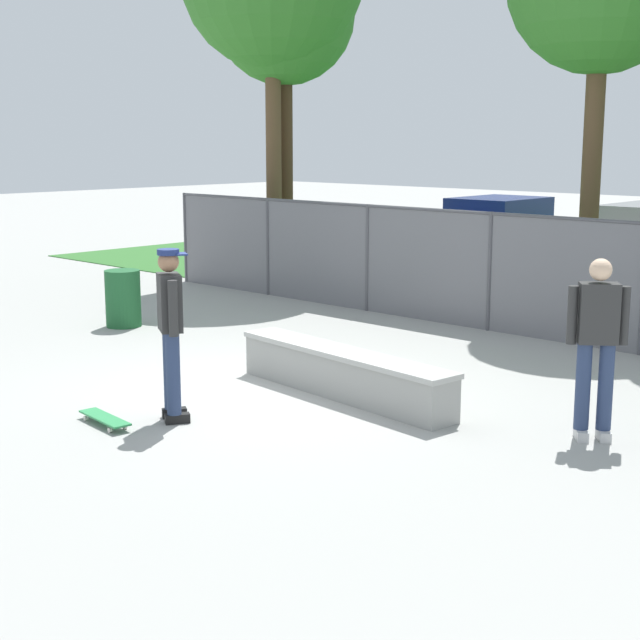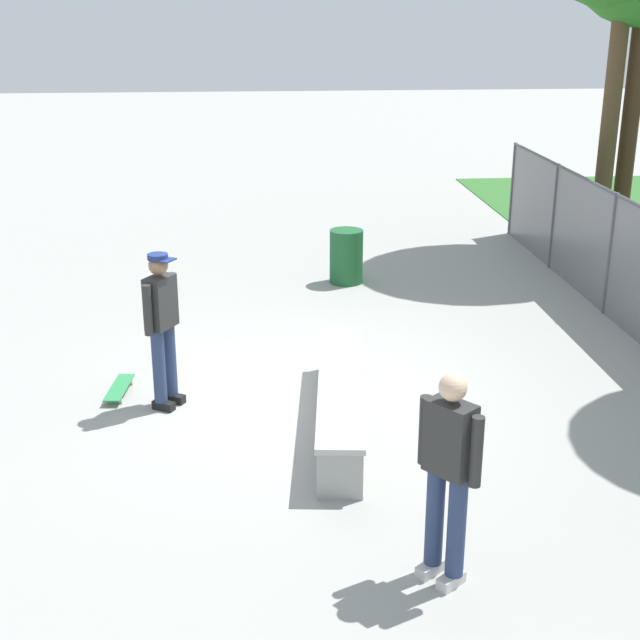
% 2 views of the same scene
% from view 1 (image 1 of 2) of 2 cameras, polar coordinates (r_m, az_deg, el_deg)
% --- Properties ---
extents(ground_plane, '(80.00, 80.00, 0.00)m').
position_cam_1_polar(ground_plane, '(11.35, -3.83, -4.25)').
color(ground_plane, '#9E9E99').
extents(concrete_ledge, '(3.30, 0.83, 0.55)m').
position_cam_1_polar(concrete_ledge, '(11.00, 1.41, -3.23)').
color(concrete_ledge, '#999993').
rests_on(concrete_ledge, ground).
extents(skateboarder, '(0.53, 0.41, 1.84)m').
position_cam_1_polar(skateboarder, '(10.01, -9.02, -0.35)').
color(skateboarder, black).
rests_on(skateboarder, ground).
extents(skateboard, '(0.82, 0.29, 0.09)m').
position_cam_1_polar(skateboard, '(10.21, -12.88, -5.81)').
color(skateboard, '#2D8C4C').
rests_on(skateboard, ground).
extents(chainlink_fence, '(15.07, 0.07, 1.86)m').
position_cam_1_polar(chainlink_fence, '(14.88, 10.22, 3.18)').
color(chainlink_fence, '#4C4C51').
rests_on(chainlink_fence, ground).
extents(tree_near_left, '(2.92, 2.92, 6.95)m').
position_cam_1_polar(tree_near_left, '(20.32, -2.17, 17.89)').
color(tree_near_left, '#47301E').
rests_on(tree_near_left, ground).
extents(car_blue, '(2.06, 4.22, 1.66)m').
position_cam_1_polar(car_blue, '(21.72, 10.56, 5.11)').
color(car_blue, '#233D9E').
rests_on(car_blue, ground).
extents(bystander, '(0.49, 0.44, 1.82)m').
position_cam_1_polar(bystander, '(9.67, 16.38, -1.19)').
color(bystander, beige).
rests_on(bystander, ground).
extents(trash_bin, '(0.56, 0.56, 0.91)m').
position_cam_1_polar(trash_bin, '(15.38, -11.81, 1.29)').
color(trash_bin, '#1E592D').
rests_on(trash_bin, ground).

